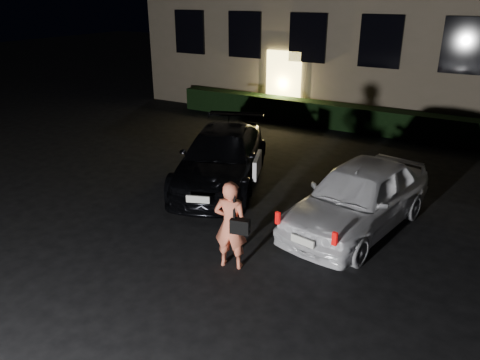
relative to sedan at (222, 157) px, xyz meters
The scene contains 5 objects.
ground 4.51m from the sedan, 64.91° to the right, with size 80.00×80.00×0.00m, color black.
hedge 6.74m from the sedan, 73.71° to the left, with size 15.00×0.70×0.85m, color black.
sedan is the anchor object (origin of this frame).
hatch 3.77m from the sedan, 10.46° to the right, with size 2.36×4.32×1.39m.
man 3.95m from the sedan, 55.15° to the right, with size 0.73×0.51×1.62m.
Camera 1 is at (4.12, -5.29, 4.52)m, focal length 35.00 mm.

